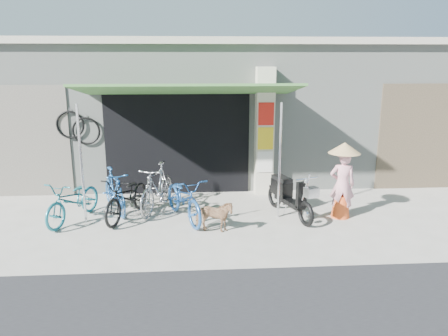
{
  "coord_description": "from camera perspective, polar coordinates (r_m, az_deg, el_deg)",
  "views": [
    {
      "loc": [
        -0.78,
        -7.66,
        3.19
      ],
      "look_at": [
        -0.2,
        1.0,
        1.0
      ],
      "focal_mm": 35.0,
      "sensor_mm": 36.0,
      "label": 1
    }
  ],
  "objects": [
    {
      "name": "bike_teal",
      "position": [
        9.23,
        -19.05,
        -4.0
      ],
      "size": [
        1.14,
        1.76,
        0.87
      ],
      "primitive_type": "imported",
      "rotation": [
        0.0,
        0.0,
        -0.37
      ],
      "color": "#196774",
      "rests_on": "ground"
    },
    {
      "name": "nun",
      "position": [
        9.16,
        15.22,
        -1.53
      ],
      "size": [
        0.64,
        0.64,
        1.57
      ],
      "rotation": [
        0.0,
        0.0,
        2.96
      ],
      "color": "pink",
      "rests_on": "ground"
    },
    {
      "name": "bike_black",
      "position": [
        9.1,
        -12.5,
        -3.68
      ],
      "size": [
        1.14,
        1.82,
        0.9
      ],
      "primitive_type": "imported",
      "rotation": [
        0.0,
        0.0,
        -0.34
      ],
      "color": "black",
      "rests_on": "ground"
    },
    {
      "name": "neighbour_right",
      "position": [
        11.92,
        25.29,
        3.68
      ],
      "size": [
        2.6,
        0.06,
        2.6
      ],
      "primitive_type": "cube",
      "color": "brown",
      "rests_on": "ground"
    },
    {
      "name": "shop_pillar",
      "position": [
        10.37,
        5.27,
        4.72
      ],
      "size": [
        0.42,
        0.44,
        3.0
      ],
      "color": "beige",
      "rests_on": "ground"
    },
    {
      "name": "bike_silver",
      "position": [
        9.39,
        -8.72,
        -2.55
      ],
      "size": [
        1.0,
        1.78,
        1.03
      ],
      "primitive_type": "imported",
      "rotation": [
        0.0,
        0.0,
        -0.32
      ],
      "color": "#A2A2A6",
      "rests_on": "ground"
    },
    {
      "name": "bike_blue",
      "position": [
        9.52,
        -14.11,
        -2.91
      ],
      "size": [
        1.04,
        1.59,
        0.93
      ],
      "primitive_type": "imported",
      "rotation": [
        0.0,
        0.0,
        0.43
      ],
      "color": "#1F5290",
      "rests_on": "ground"
    },
    {
      "name": "moped",
      "position": [
        9.12,
        8.44,
        -3.53
      ],
      "size": [
        0.76,
        1.66,
        0.97
      ],
      "rotation": [
        0.0,
        0.0,
        0.34
      ],
      "color": "black",
      "rests_on": "ground"
    },
    {
      "name": "ground",
      "position": [
        8.33,
        1.85,
        -8.35
      ],
      "size": [
        80.0,
        80.0,
        0.0
      ],
      "primitive_type": "plane",
      "color": "#ACA69B",
      "rests_on": "ground"
    },
    {
      "name": "awning",
      "position": [
        9.31,
        -4.66,
        9.96
      ],
      "size": [
        4.6,
        1.88,
        2.72
      ],
      "color": "#38692F",
      "rests_on": "ground"
    },
    {
      "name": "bike_navy",
      "position": [
        8.83,
        -5.25,
        -3.92
      ],
      "size": [
        1.24,
        1.85,
        0.92
      ],
      "primitive_type": "imported",
      "rotation": [
        0.0,
        0.0,
        0.4
      ],
      "color": "#1E4B89",
      "rests_on": "ground"
    },
    {
      "name": "bicycle_shop",
      "position": [
        12.84,
        -0.36,
        8.11
      ],
      "size": [
        12.3,
        5.3,
        3.66
      ],
      "color": "#959A93",
      "rests_on": "ground"
    },
    {
      "name": "street_dog",
      "position": [
        8.23,
        -1.32,
        -6.33
      ],
      "size": [
        0.78,
        0.47,
        0.62
      ],
      "primitive_type": "imported",
      "rotation": [
        0.0,
        0.0,
        1.38
      ],
      "color": "tan",
      "rests_on": "ground"
    },
    {
      "name": "neighbour_left",
      "position": [
        11.24,
        -25.86,
        3.06
      ],
      "size": [
        2.6,
        0.06,
        2.6
      ],
      "primitive_type": "cube",
      "color": "#6B665B",
      "rests_on": "ground"
    }
  ]
}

